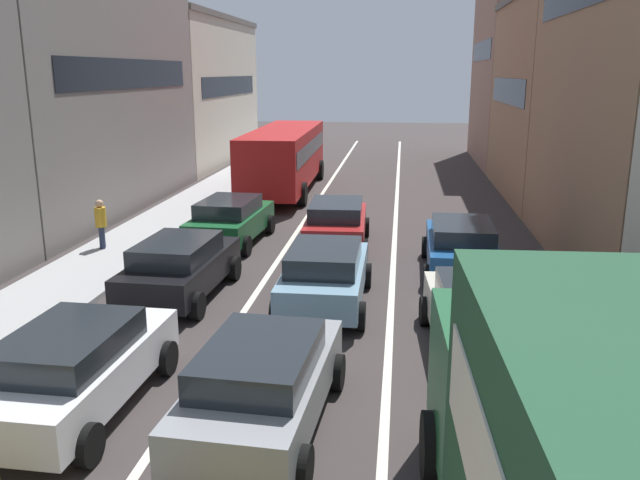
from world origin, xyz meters
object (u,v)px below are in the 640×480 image
at_px(wagon_left_lane_second, 76,367).
at_px(sedan_left_lane_fourth, 230,219).
at_px(sedan_left_lane_third, 180,266).
at_px(sedan_right_lane_behind_truck, 481,316).
at_px(hatchback_centre_lane_third, 325,274).
at_px(sedan_centre_lane_second, 263,382).
at_px(bus_mid_queue_primary, 284,154).
at_px(wagon_right_lane_far, 461,246).
at_px(coupe_centre_lane_fourth, 336,223).
at_px(pedestrian_mid_sidewalk, 101,223).

relative_size(wagon_left_lane_second, sedan_left_lane_fourth, 0.99).
relative_size(sedan_left_lane_third, sedan_right_lane_behind_truck, 0.99).
xyz_separation_m(hatchback_centre_lane_third, sedan_right_lane_behind_truck, (3.34, -2.36, 0.00)).
distance_m(sedan_centre_lane_second, bus_mid_queue_primary, 20.78).
distance_m(sedan_left_lane_third, bus_mid_queue_primary, 14.70).
distance_m(sedan_left_lane_third, wagon_right_lane_far, 7.57).
relative_size(sedan_centre_lane_second, wagon_right_lane_far, 1.02).
distance_m(hatchback_centre_lane_third, coupe_centre_lane_fourth, 5.42).
xyz_separation_m(sedan_left_lane_third, sedan_left_lane_fourth, (-0.10, 5.24, 0.00)).
relative_size(wagon_left_lane_second, wagon_right_lane_far, 1.01).
height_order(sedan_left_lane_fourth, sedan_right_lane_behind_truck, same).
bearing_deg(hatchback_centre_lane_third, pedestrian_mid_sidewalk, 61.95).
bearing_deg(pedestrian_mid_sidewalk, wagon_right_lane_far, 155.76).
bearing_deg(sedan_left_lane_fourth, bus_mid_queue_primary, 2.47).
bearing_deg(hatchback_centre_lane_third, sedan_left_lane_third, 86.43).
distance_m(sedan_centre_lane_second, sedan_left_lane_third, 6.69).
height_order(sedan_centre_lane_second, hatchback_centre_lane_third, same).
bearing_deg(wagon_right_lane_far, wagon_left_lane_second, 141.79).
distance_m(wagon_right_lane_far, bus_mid_queue_primary, 13.82).
bearing_deg(coupe_centre_lane_fourth, bus_mid_queue_primary, 17.25).
distance_m(hatchback_centre_lane_third, wagon_right_lane_far, 4.55).
relative_size(sedan_left_lane_fourth, pedestrian_mid_sidewalk, 2.65).
distance_m(coupe_centre_lane_fourth, sedan_left_lane_fourth, 3.44).
relative_size(coupe_centre_lane_fourth, sedan_right_lane_behind_truck, 0.99).
bearing_deg(bus_mid_queue_primary, hatchback_centre_lane_third, -167.45).
xyz_separation_m(sedan_left_lane_fourth, wagon_right_lane_far, (7.13, -2.44, 0.00)).
distance_m(sedan_right_lane_behind_truck, bus_mid_queue_primary, 18.61).
height_order(wagon_left_lane_second, hatchback_centre_lane_third, same).
distance_m(sedan_left_lane_fourth, wagon_right_lane_far, 7.53).
relative_size(hatchback_centre_lane_third, bus_mid_queue_primary, 0.41).
bearing_deg(sedan_right_lane_behind_truck, sedan_centre_lane_second, 127.87).
bearing_deg(sedan_right_lane_behind_truck, wagon_right_lane_far, -4.47).
relative_size(hatchback_centre_lane_third, sedan_left_lane_third, 0.99).
relative_size(sedan_right_lane_behind_truck, bus_mid_queue_primary, 0.42).
height_order(hatchback_centre_lane_third, pedestrian_mid_sidewalk, pedestrian_mid_sidewalk).
bearing_deg(wagon_left_lane_second, sedan_right_lane_behind_truck, -63.68).
xyz_separation_m(sedan_left_lane_third, coupe_centre_lane_fourth, (3.35, 5.21, 0.00)).
height_order(sedan_right_lane_behind_truck, pedestrian_mid_sidewalk, pedestrian_mid_sidewalk).
height_order(wagon_left_lane_second, bus_mid_queue_primary, bus_mid_queue_primary).
bearing_deg(wagon_right_lane_far, coupe_centre_lane_fourth, 57.66).
relative_size(wagon_left_lane_second, coupe_centre_lane_fourth, 1.00).
xyz_separation_m(hatchback_centre_lane_third, wagon_right_lane_far, (3.41, 3.01, 0.00)).
height_order(sedan_left_lane_third, sedan_right_lane_behind_truck, same).
distance_m(coupe_centre_lane_fourth, wagon_right_lane_far, 4.40).
distance_m(sedan_left_lane_fourth, pedestrian_mid_sidewalk, 3.98).
relative_size(wagon_left_lane_second, pedestrian_mid_sidewalk, 2.62).
bearing_deg(wagon_right_lane_far, bus_mid_queue_primary, 31.40).
height_order(wagon_left_lane_second, sedan_right_lane_behind_truck, same).
bearing_deg(coupe_centre_lane_fourth, sedan_right_lane_behind_truck, -157.23).
height_order(coupe_centre_lane_fourth, sedan_left_lane_fourth, same).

